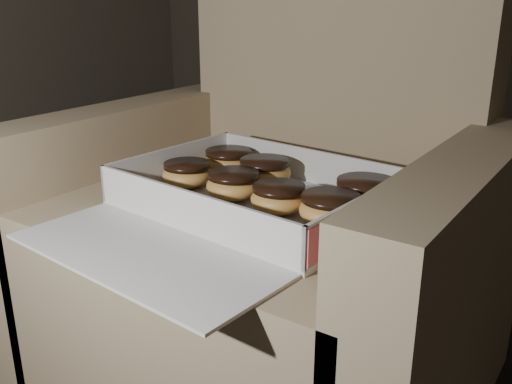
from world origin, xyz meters
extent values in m
cube|color=#8D7B5A|center=(-0.31, 0.63, 0.19)|extent=(0.65, 0.65, 0.38)
cube|color=#8D7B5A|center=(-0.31, 0.93, 0.61)|extent=(0.65, 0.13, 0.47)
cube|color=#8D7B5A|center=(-0.66, 0.63, 0.25)|extent=(0.11, 0.65, 0.50)
cube|color=#8D7B5A|center=(0.04, 0.63, 0.25)|extent=(0.11, 0.65, 0.50)
cube|color=silver|center=(-0.28, 0.58, 0.38)|extent=(0.45, 0.35, 0.01)
cube|color=silver|center=(-0.27, 0.73, 0.42)|extent=(0.42, 0.04, 0.06)
cube|color=silver|center=(-0.30, 0.43, 0.42)|extent=(0.42, 0.04, 0.06)
cube|color=silver|center=(-0.49, 0.60, 0.42)|extent=(0.03, 0.31, 0.06)
cube|color=silver|center=(-0.08, 0.56, 0.42)|extent=(0.03, 0.31, 0.06)
cube|color=#D75663|center=(-0.07, 0.56, 0.42)|extent=(0.03, 0.31, 0.05)
cube|color=silver|center=(-0.30, 0.34, 0.38)|extent=(0.43, 0.21, 0.01)
ellipsoid|color=#E5A750|center=(-0.44, 0.58, 0.41)|extent=(0.09, 0.09, 0.04)
cylinder|color=black|center=(-0.44, 0.58, 0.43)|extent=(0.08, 0.08, 0.01)
ellipsoid|color=#E5A750|center=(-0.12, 0.66, 0.41)|extent=(0.10, 0.10, 0.05)
cylinder|color=black|center=(-0.12, 0.66, 0.43)|extent=(0.09, 0.09, 0.01)
ellipsoid|color=#E5A750|center=(-0.33, 0.67, 0.41)|extent=(0.10, 0.10, 0.05)
cylinder|color=black|center=(-0.33, 0.67, 0.43)|extent=(0.09, 0.09, 0.01)
ellipsoid|color=#E5A750|center=(-0.33, 0.58, 0.41)|extent=(0.09, 0.09, 0.05)
cylinder|color=black|center=(-0.33, 0.58, 0.43)|extent=(0.09, 0.09, 0.01)
ellipsoid|color=#E5A750|center=(-0.14, 0.57, 0.41)|extent=(0.10, 0.10, 0.05)
cylinder|color=black|center=(-0.14, 0.57, 0.43)|extent=(0.09, 0.09, 0.01)
ellipsoid|color=#E5A750|center=(-0.42, 0.69, 0.41)|extent=(0.09, 0.09, 0.05)
cylinder|color=black|center=(-0.42, 0.69, 0.43)|extent=(0.09, 0.09, 0.01)
ellipsoid|color=#E5A750|center=(-0.23, 0.57, 0.41)|extent=(0.09, 0.09, 0.04)
cylinder|color=black|center=(-0.23, 0.57, 0.43)|extent=(0.09, 0.09, 0.01)
ellipsoid|color=black|center=(-0.35, 0.53, 0.39)|extent=(0.01, 0.01, 0.00)
ellipsoid|color=black|center=(-0.25, 0.51, 0.39)|extent=(0.01, 0.01, 0.00)
ellipsoid|color=black|center=(-0.12, 0.45, 0.39)|extent=(0.01, 0.01, 0.00)
ellipsoid|color=black|center=(-0.11, 0.51, 0.39)|extent=(0.01, 0.01, 0.00)
camera|label=1|loc=(0.23, -0.16, 0.72)|focal=40.00mm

